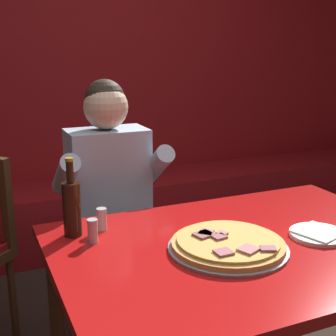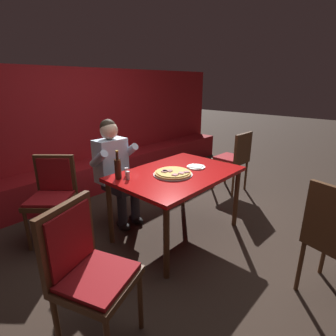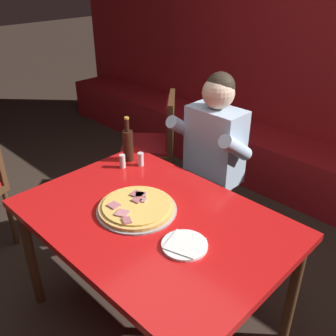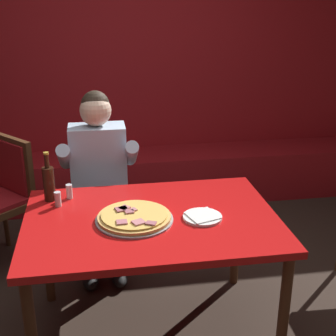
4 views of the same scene
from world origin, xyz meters
name	(u,v)px [view 2 (image 2 of 4)]	position (x,y,z in m)	size (l,w,h in m)	color
ground_plane	(176,233)	(0.00, 0.00, 0.00)	(24.00, 24.00, 0.00)	#33261E
booth_wall_panel	(73,130)	(0.00, 2.18, 0.95)	(6.80, 0.16, 1.90)	maroon
booth_bench	(88,177)	(0.00, 1.86, 0.23)	(6.46, 0.48, 0.46)	maroon
main_dining_table	(177,179)	(0.00, 0.00, 0.68)	(1.35, 0.94, 0.75)	#4C2D19
pizza	(173,173)	(-0.09, -0.02, 0.77)	(0.41, 0.41, 0.05)	#9E9EA3
plate_white_paper	(196,167)	(0.27, -0.05, 0.76)	(0.21, 0.21, 0.02)	white
beer_bottle	(118,168)	(-0.55, 0.31, 0.86)	(0.07, 0.07, 0.29)	black
shaker_black_pepper	(128,176)	(-0.50, 0.22, 0.79)	(0.04, 0.04, 0.09)	silver
shaker_red_pepper_flakes	(127,172)	(-0.44, 0.32, 0.79)	(0.04, 0.04, 0.09)	silver
diner_seated_blue_shirt	(116,167)	(-0.26, 0.75, 0.71)	(0.53, 0.53, 1.27)	black
dining_chair_side_aisle	(235,156)	(1.57, 0.15, 0.58)	(0.46, 0.46, 0.96)	#4C2D19
dining_chair_near_right	(86,266)	(-1.38, -0.43, 0.59)	(0.56, 0.56, 0.99)	#4C2D19
dining_chair_by_booth	(53,192)	(-0.96, 0.95, 0.55)	(0.62, 0.62, 0.93)	#4C2D19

